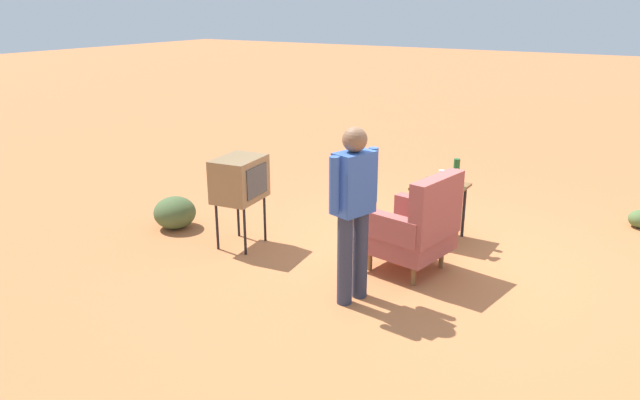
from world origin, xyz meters
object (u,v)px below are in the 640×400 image
Objects in this scene: person_standing at (354,205)px; side_table at (440,194)px; bottle_wine_green at (456,173)px; bottle_short_clear at (441,179)px; flower_vase at (455,180)px; tv_on_stand at (240,180)px; armchair at (416,226)px.

side_table is at bearing 175.93° from person_standing.
bottle_wine_green reaches higher than bottle_short_clear.
flower_vase is (-1.67, 0.35, -0.13)m from person_standing.
tv_on_stand is 2.37m from flower_vase.
tv_on_stand is 2.27m from bottle_short_clear.
bottle_short_clear is at bearing -120.71° from flower_vase.
bottle_wine_green is (-1.42, 1.99, 0.03)m from tv_on_stand.
tv_on_stand is at bearing -55.42° from bottle_short_clear.
flower_vase is at bearing 172.87° from armchair.
flower_vase is (-1.17, 2.06, 0.02)m from tv_on_stand.
bottle_wine_green is at bearing 125.43° from tv_on_stand.
person_standing is 6.19× the size of flower_vase.
person_standing is at bearing -16.16° from armchair.
armchair is 1.01m from person_standing.
bottle_short_clear is 0.23m from flower_vase.
tv_on_stand is at bearing -53.68° from side_table.
person_standing reaches higher than tv_on_stand.
flower_vase reaches higher than side_table.
side_table is at bearing -173.03° from armchair.
person_standing is 1.81m from bottle_short_clear.
person_standing is at bearing -4.07° from side_table.
flower_vase is at bearing 59.29° from bottle_short_clear.
bottle_wine_green is 0.26m from flower_vase.
tv_on_stand is (1.35, -1.84, 0.22)m from side_table.
tv_on_stand reaches higher than flower_vase.
bottle_wine_green is at bearing -164.09° from flower_vase.
side_table is 0.21m from bottle_short_clear.
tv_on_stand is at bearing -79.39° from armchair.
person_standing is 8.20× the size of bottle_short_clear.
person_standing is 1.95m from bottle_wine_green.
armchair reaches higher than bottle_short_clear.
bottle_wine_green reaches higher than side_table.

